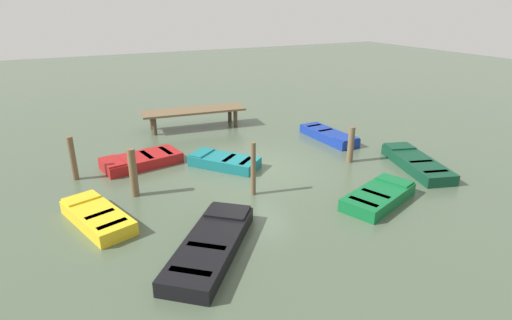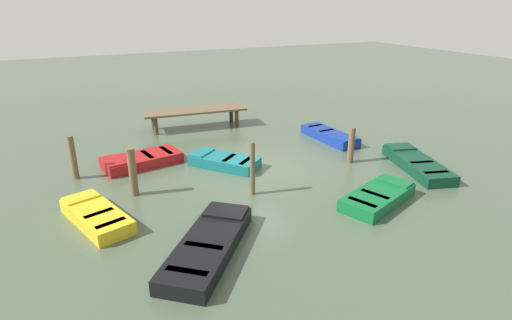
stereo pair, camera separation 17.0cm
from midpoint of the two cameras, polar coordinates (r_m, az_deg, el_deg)
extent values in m
plane|color=#475642|center=(15.96, -0.30, -1.17)|extent=(80.00, 80.00, 0.00)
cube|color=brown|center=(21.13, -8.84, 6.75)|extent=(5.22, 1.90, 0.10)
cylinder|color=#473927|center=(22.20, -3.87, 6.38)|extent=(0.20, 0.20, 0.85)
cylinder|color=#473927|center=(21.29, -3.09, 5.76)|extent=(0.20, 0.20, 0.85)
cylinder|color=#473927|center=(21.42, -14.41, 5.21)|extent=(0.20, 0.20, 0.85)
cylinder|color=#473927|center=(20.48, -14.07, 4.52)|extent=(0.20, 0.20, 0.85)
cube|color=navy|center=(19.53, 9.71, 3.36)|extent=(1.15, 3.26, 0.40)
cube|color=silver|center=(19.48, 9.74, 3.75)|extent=(0.91, 2.76, 0.04)
cube|color=navy|center=(18.54, 12.14, 2.98)|extent=(0.94, 0.75, 0.06)
cube|color=#A4A49F|center=(19.65, 9.31, 4.05)|extent=(0.80, 0.23, 0.04)
cube|color=#A4A49F|center=(20.32, 7.79, 4.71)|extent=(0.80, 0.23, 0.04)
cube|color=#14666B|center=(16.12, -4.67, -0.25)|extent=(2.58, 2.80, 0.40)
cube|color=beige|center=(16.07, -4.68, 0.22)|extent=(2.13, 2.33, 0.04)
cube|color=#14666B|center=(16.55, -7.82, 1.04)|extent=(1.19, 1.12, 0.06)
cube|color=#9B9789|center=(15.97, -4.06, 0.25)|extent=(0.84, 0.74, 0.04)
cube|color=#9B9789|center=(15.65, -1.72, -0.15)|extent=(0.84, 0.74, 0.04)
cube|color=maroon|center=(16.83, -15.77, -0.07)|extent=(3.15, 1.89, 0.40)
cube|color=black|center=(16.78, -15.82, 0.38)|extent=(2.66, 1.51, 0.04)
cube|color=maroon|center=(16.42, -19.56, -0.18)|extent=(0.86, 1.35, 0.06)
cube|color=black|center=(16.84, -15.14, 0.66)|extent=(0.39, 1.10, 0.04)
cube|color=black|center=(17.12, -12.64, 1.24)|extent=(0.39, 1.10, 0.04)
cube|color=#0F602D|center=(13.79, 16.20, -4.91)|extent=(3.04, 2.12, 0.40)
cube|color=orange|center=(13.73, 16.26, -4.39)|extent=(2.56, 1.73, 0.04)
cube|color=#0F602D|center=(14.60, 18.29, -2.67)|extent=(0.96, 1.25, 0.06)
cube|color=#B06E1E|center=(13.54, 15.86, -4.52)|extent=(0.52, 0.97, 0.04)
cube|color=#B06E1E|center=(12.92, 14.25, -5.64)|extent=(0.52, 0.97, 0.04)
cube|color=black|center=(10.84, -6.74, -11.75)|extent=(3.46, 3.79, 0.40)
cube|color=gray|center=(10.76, -6.78, -11.12)|extent=(2.87, 3.16, 0.04)
cube|color=black|center=(11.94, -4.34, -7.05)|extent=(1.43, 1.39, 0.06)
cube|color=#776E5D|center=(10.52, -7.33, -11.74)|extent=(0.90, 0.80, 0.04)
cube|color=#776E5D|center=(9.71, -9.57, -14.99)|extent=(0.90, 0.80, 0.04)
cube|color=#0C3823|center=(17.03, 21.04, -0.46)|extent=(2.18, 3.80, 0.40)
cube|color=maroon|center=(16.98, 21.10, -0.02)|extent=(1.77, 3.20, 0.04)
cube|color=#0C3823|center=(18.10, 18.98, 1.83)|extent=(1.25, 1.07, 0.06)
cube|color=maroon|center=(16.76, 21.57, -0.22)|extent=(0.94, 0.46, 0.04)
cube|color=maroon|center=(15.98, 23.31, -1.50)|extent=(0.94, 0.46, 0.04)
cube|color=gold|center=(12.94, -21.40, -7.38)|extent=(1.88, 2.99, 0.40)
cube|color=#4C3319|center=(12.88, -21.48, -6.83)|extent=(1.52, 2.52, 0.04)
cube|color=gold|center=(13.77, -23.33, -4.85)|extent=(1.13, 0.88, 0.06)
cube|color=#42301E|center=(12.68, -21.13, -7.02)|extent=(0.88, 0.45, 0.04)
cube|color=#42301E|center=(12.04, -19.64, -8.35)|extent=(0.88, 0.45, 0.04)
cylinder|color=brown|center=(16.77, 12.68, 2.08)|extent=(0.25, 0.25, 1.46)
cylinder|color=brown|center=(13.51, -0.74, -1.24)|extent=(0.17, 0.17, 1.83)
cylinder|color=brown|center=(16.13, -24.27, 0.21)|extent=(0.22, 0.22, 1.62)
cylinder|color=brown|center=(14.07, -16.94, -1.69)|extent=(0.26, 0.26, 1.64)
camera|label=1|loc=(0.08, -90.31, -0.12)|focal=28.96mm
camera|label=2|loc=(0.08, 89.69, 0.12)|focal=28.96mm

